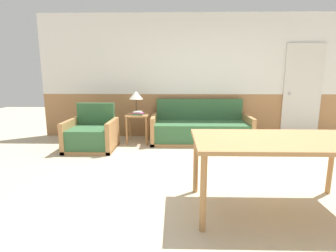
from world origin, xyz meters
TOP-DOWN VIEW (x-y plane):
  - ground_plane at (0.00, 0.00)m, footprint 16.00×16.00m
  - wall_back at (0.00, 2.63)m, footprint 7.20×0.06m
  - couch at (-0.08, 2.11)m, footprint 2.04×0.89m
  - armchair at (-2.20, 1.51)m, footprint 0.89×0.82m
  - side_table at (-1.39, 2.05)m, footprint 0.46×0.46m
  - table_lamp at (-1.43, 2.13)m, footprint 0.29×0.29m
  - book_stack at (-1.38, 1.97)m, footprint 0.23×0.18m
  - dining_table at (0.42, -0.72)m, footprint 1.71×0.93m
  - entry_door at (2.19, 2.57)m, footprint 0.83×0.09m

SIDE VIEW (x-z plane):
  - ground_plane at x=0.00m, z-range 0.00..0.00m
  - armchair at x=-2.20m, z-range -0.17..0.68m
  - couch at x=-0.08m, z-range -0.18..0.70m
  - side_table at x=-1.39m, z-range 0.17..0.77m
  - book_stack at x=-1.38m, z-range 0.59..0.67m
  - dining_table at x=0.42m, z-range 0.31..1.08m
  - table_lamp at x=-1.43m, z-range 0.73..1.21m
  - entry_door at x=2.19m, z-range 0.00..2.06m
  - wall_back at x=0.00m, z-range 0.00..2.70m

